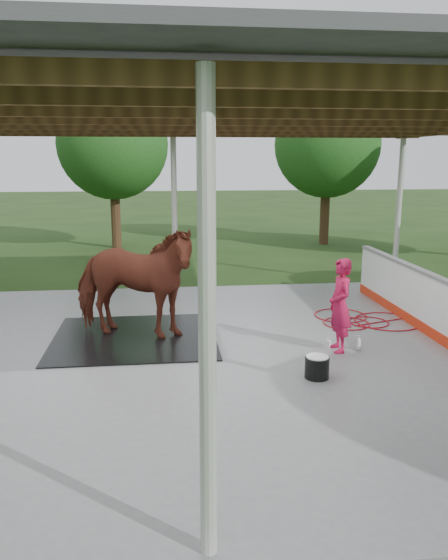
{
  "coord_description": "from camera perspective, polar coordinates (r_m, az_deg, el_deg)",
  "views": [
    {
      "loc": [
        -0.33,
        -8.65,
        3.25
      ],
      "look_at": [
        0.71,
        0.35,
        1.24
      ],
      "focal_mm": 35.0,
      "sensor_mm": 36.0,
      "label": 1
    }
  ],
  "objects": [
    {
      "name": "hose_coil",
      "position": [
        11.45,
        14.41,
        -4.08
      ],
      "size": [
        2.06,
        1.71,
        0.02
      ],
      "color": "#A00B17",
      "rests_on": "concrete_slab"
    },
    {
      "name": "horse",
      "position": [
        9.92,
        -9.52,
        -0.22
      ],
      "size": [
        2.66,
        1.85,
        2.05
      ],
      "primitive_type": "imported",
      "rotation": [
        0.0,
        0.0,
        1.23
      ],
      "color": "maroon",
      "rests_on": "rubber_mat"
    },
    {
      "name": "handler",
      "position": [
        9.39,
        12.03,
        -2.61
      ],
      "size": [
        0.4,
        0.59,
        1.6
      ],
      "primitive_type": "imported",
      "rotation": [
        0.0,
        0.0,
        -1.54
      ],
      "color": "#AD123D",
      "rests_on": "concrete_slab"
    },
    {
      "name": "tree_belt",
      "position": [
        9.59,
        -2.93,
        15.69
      ],
      "size": [
        28.0,
        28.0,
        5.8
      ],
      "color": "#382314",
      "rests_on": "ground"
    },
    {
      "name": "rubber_mat",
      "position": [
        10.2,
        -9.31,
        -5.91
      ],
      "size": [
        2.94,
        2.76,
        0.02
      ],
      "primitive_type": "cube",
      "color": "black",
      "rests_on": "concrete_slab"
    },
    {
      "name": "dasher_board",
      "position": [
        10.3,
        22.29,
        -3.42
      ],
      "size": [
        0.16,
        8.0,
        1.15
      ],
      "color": "red",
      "rests_on": "concrete_slab"
    },
    {
      "name": "soap_bottle_a",
      "position": [
        9.7,
        13.84,
        -6.35
      ],
      "size": [
        0.11,
        0.11,
        0.26
      ],
      "primitive_type": "imported",
      "rotation": [
        0.0,
        0.0,
        0.09
      ],
      "color": "silver",
      "rests_on": "concrete_slab"
    },
    {
      "name": "pavilion_structure",
      "position": [
        8.69,
        -4.61,
        17.17
      ],
      "size": [
        12.6,
        10.6,
        4.05
      ],
      "color": "beige",
      "rests_on": "ground"
    },
    {
      "name": "wash_bucket",
      "position": [
        8.36,
        9.69,
        -8.92
      ],
      "size": [
        0.37,
        0.37,
        0.34
      ],
      "color": "black",
      "rests_on": "concrete_slab"
    },
    {
      "name": "concrete_slab",
      "position": [
        9.24,
        -4.18,
        -7.98
      ],
      "size": [
        12.0,
        10.0,
        0.05
      ],
      "primitive_type": "cube",
      "color": "slate",
      "rests_on": "ground"
    },
    {
      "name": "ground",
      "position": [
        9.25,
        -4.18,
        -8.13
      ],
      "size": [
        100.0,
        100.0,
        0.0
      ],
      "primitive_type": "plane",
      "color": "#1E3814"
    },
    {
      "name": "soap_bottle_b",
      "position": [
        9.71,
        10.81,
        -6.4
      ],
      "size": [
        0.12,
        0.12,
        0.19
      ],
      "primitive_type": "imported",
      "rotation": [
        0.0,
        0.0,
        -0.76
      ],
      "color": "#338CD8",
      "rests_on": "concrete_slab"
    }
  ]
}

